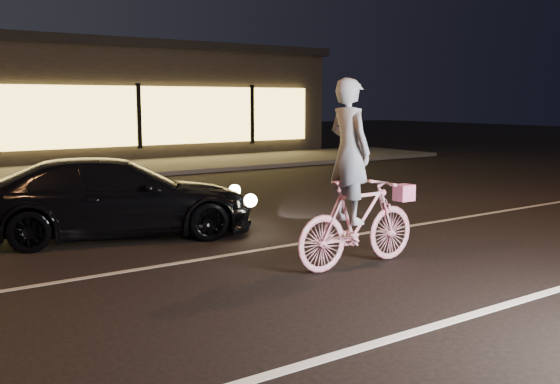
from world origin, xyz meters
TOP-DOWN VIEW (x-y plane):
  - ground at (0.00, 0.00)m, footprint 90.00×90.00m
  - lane_stripe_near at (0.00, -1.50)m, footprint 60.00×0.12m
  - lane_stripe_far at (0.00, 2.00)m, footprint 60.00×0.10m
  - sidewalk at (0.00, 13.00)m, footprint 30.00×4.00m
  - cyclist at (1.63, 0.55)m, footprint 1.90×0.65m
  - sedan at (-0.24, 4.05)m, footprint 4.58×2.94m

SIDE VIEW (x-z plane):
  - ground at x=0.00m, z-range 0.00..0.00m
  - lane_stripe_near at x=0.00m, z-range 0.00..0.01m
  - lane_stripe_far at x=0.00m, z-range 0.00..0.01m
  - sidewalk at x=0.00m, z-range 0.00..0.12m
  - sedan at x=-0.24m, z-range 0.00..1.24m
  - cyclist at x=1.63m, z-range -0.35..2.05m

